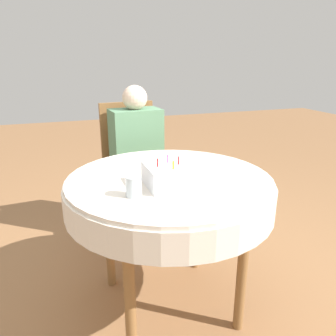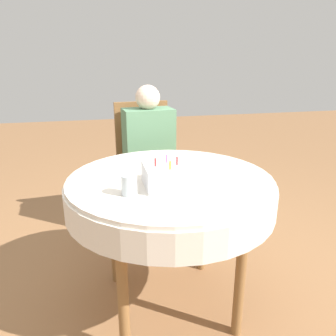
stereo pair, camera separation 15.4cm
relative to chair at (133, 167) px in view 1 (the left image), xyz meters
The scene contains 6 objects.
ground_plane 1.05m from the chair, 91.64° to the right, with size 12.00×12.00×0.00m, color #8C603D.
dining_table 0.92m from the chair, 91.64° to the right, with size 1.02×1.02×0.75m.
chair is the anchor object (origin of this frame).
person 0.19m from the chair, 85.32° to the right, with size 0.37×0.33×1.13m.
birthday_cake 1.06m from the chair, 93.50° to the right, with size 0.21×0.21×0.13m.
drinking_glass 1.15m from the chair, 102.69° to the right, with size 0.07×0.07×0.09m.
Camera 1 is at (-0.49, -1.42, 1.30)m, focal length 35.00 mm.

